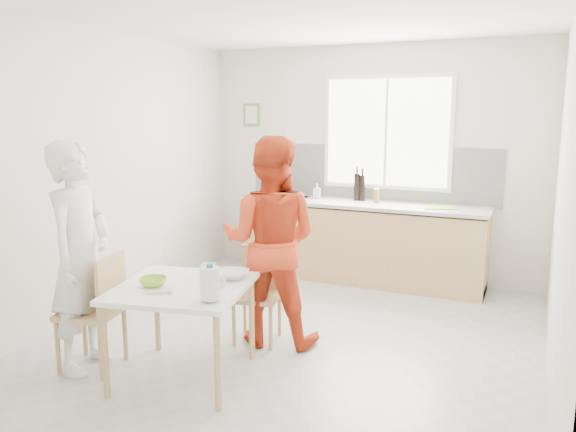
% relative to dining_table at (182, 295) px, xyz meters
% --- Properties ---
extents(ground, '(4.50, 4.50, 0.00)m').
position_rel_dining_table_xyz_m(ground, '(0.45, 0.93, -0.63)').
color(ground, '#B7B7B2').
rests_on(ground, ground).
extents(room_shell, '(4.50, 4.50, 4.50)m').
position_rel_dining_table_xyz_m(room_shell, '(0.45, 0.93, 1.01)').
color(room_shell, silver).
rests_on(room_shell, ground).
extents(window, '(1.50, 0.06, 1.30)m').
position_rel_dining_table_xyz_m(window, '(0.65, 3.16, 1.07)').
color(window, white).
rests_on(window, room_shell).
extents(backsplash, '(3.00, 0.02, 0.65)m').
position_rel_dining_table_xyz_m(backsplash, '(0.45, 3.17, 0.59)').
color(backsplash, white).
rests_on(backsplash, room_shell).
extents(picture_frame, '(0.22, 0.03, 0.28)m').
position_rel_dining_table_xyz_m(picture_frame, '(-1.10, 3.16, 1.27)').
color(picture_frame, '#588F41').
rests_on(picture_frame, room_shell).
extents(kitchen_counter, '(2.84, 0.64, 1.37)m').
position_rel_dining_table_xyz_m(kitchen_counter, '(0.45, 2.88, -0.21)').
color(kitchen_counter, tan).
rests_on(kitchen_counter, ground).
extents(dining_table, '(1.08, 1.08, 0.70)m').
position_rel_dining_table_xyz_m(dining_table, '(0.00, 0.00, 0.00)').
color(dining_table, white).
rests_on(dining_table, ground).
extents(chair_left, '(0.49, 0.49, 0.89)m').
position_rel_dining_table_xyz_m(chair_left, '(-0.67, -0.14, -0.14)').
color(chair_left, tan).
rests_on(chair_left, ground).
extents(chair_far, '(0.44, 0.44, 0.80)m').
position_rel_dining_table_xyz_m(chair_far, '(0.17, 0.87, -0.19)').
color(chair_far, tan).
rests_on(chair_far, ground).
extents(person_white, '(0.54, 0.71, 1.74)m').
position_rel_dining_table_xyz_m(person_white, '(-0.79, -0.17, 0.24)').
color(person_white, white).
rests_on(person_white, ground).
extents(person_red, '(0.97, 0.82, 1.75)m').
position_rel_dining_table_xyz_m(person_red, '(0.29, 0.87, 0.24)').
color(person_red, red).
rests_on(person_red, ground).
extents(bowl_green, '(0.23, 0.23, 0.06)m').
position_rel_dining_table_xyz_m(bowl_green, '(-0.19, -0.09, 0.10)').
color(bowl_green, '#94D030').
rests_on(bowl_green, dining_table).
extents(bowl_white, '(0.28, 0.28, 0.06)m').
position_rel_dining_table_xyz_m(bowl_white, '(0.24, 0.31, 0.10)').
color(bowl_white, white).
rests_on(bowl_white, dining_table).
extents(milk_jug, '(0.19, 0.13, 0.24)m').
position_rel_dining_table_xyz_m(milk_jug, '(0.37, -0.21, 0.20)').
color(milk_jug, white).
rests_on(milk_jug, dining_table).
extents(green_box, '(0.12, 0.12, 0.09)m').
position_rel_dining_table_xyz_m(green_box, '(0.04, 0.29, 0.12)').
color(green_box, '#91D731').
rests_on(green_box, dining_table).
extents(spoon, '(0.14, 0.09, 0.01)m').
position_rel_dining_table_xyz_m(spoon, '(-0.03, -0.23, 0.08)').
color(spoon, '#A5A5AA').
rests_on(spoon, dining_table).
extents(cutting_board, '(0.41, 0.35, 0.01)m').
position_rel_dining_table_xyz_m(cutting_board, '(1.34, 2.85, 0.29)').
color(cutting_board, '#7DD330').
rests_on(cutting_board, kitchen_counter).
extents(wine_bottle_a, '(0.07, 0.07, 0.32)m').
position_rel_dining_table_xyz_m(wine_bottle_a, '(0.37, 2.99, 0.45)').
color(wine_bottle_a, black).
rests_on(wine_bottle_a, kitchen_counter).
extents(wine_bottle_b, '(0.07, 0.07, 0.30)m').
position_rel_dining_table_xyz_m(wine_bottle_b, '(0.43, 3.00, 0.44)').
color(wine_bottle_b, black).
rests_on(wine_bottle_b, kitchen_counter).
extents(jar_amber, '(0.06, 0.06, 0.16)m').
position_rel_dining_table_xyz_m(jar_amber, '(0.62, 2.91, 0.37)').
color(jar_amber, olive).
rests_on(jar_amber, kitchen_counter).
extents(soap_bottle, '(0.09, 0.09, 0.17)m').
position_rel_dining_table_xyz_m(soap_bottle, '(-0.12, 2.96, 0.38)').
color(soap_bottle, '#999999').
rests_on(soap_bottle, kitchen_counter).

